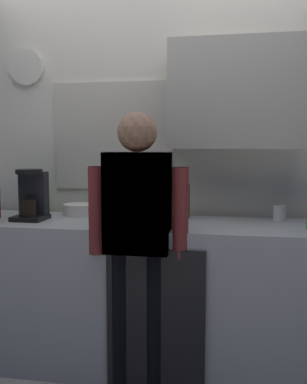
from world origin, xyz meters
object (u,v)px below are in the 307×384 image
bottle_amber_beer (185,201)px  person_at_sink (138,229)px  cup_white_mug (280,213)px  cup_blue_mug (121,211)px  mixing_bowl (79,210)px  person_guest (138,229)px  bottle_olive_oil (162,205)px  bottle_dark_sauce (148,204)px  bottle_clear_soda (37,194)px  coffee_maker (32,197)px

bottle_amber_beer → person_at_sink: 0.55m
cup_white_mug → person_at_sink: bearing=-147.7°
cup_blue_mug → mixing_bowl: (-0.32, 0.09, -0.01)m
person_at_sink → person_guest: same height
bottle_amber_beer → bottle_olive_oil: bearing=-109.3°
cup_white_mug → person_at_sink: size_ratio=0.06×
bottle_amber_beer → bottle_dark_sauce: bearing=-173.1°
bottle_clear_soda → bottle_amber_beer: 1.07m
bottle_olive_oil → bottle_amber_beer: bottle_olive_oil is taller
cup_white_mug → bottle_dark_sauce: bearing=-176.9°
person_at_sink → bottle_dark_sauce: bearing=85.5°
person_guest → bottle_olive_oil: bearing=-122.3°
cup_blue_mug → cup_white_mug: 1.03m
bottle_olive_oil → mixing_bowl: bottle_olive_oil is taller
bottle_dark_sauce → mixing_bowl: bearing=178.6°
person_at_sink → bottle_amber_beer: bearing=58.3°
coffee_maker → person_at_sink: (0.77, -0.27, -0.14)m
mixing_bowl → person_guest: size_ratio=0.14×
bottle_olive_oil → person_guest: size_ratio=0.16×
bottle_amber_beer → cup_blue_mug: 0.43m
bottle_olive_oil → person_guest: (-0.11, -0.20, -0.11)m
cup_blue_mug → cup_white_mug: size_ratio=1.05×
cup_white_mug → person_at_sink: person_at_sink is taller
bottle_clear_soda → person_guest: 1.02m
coffee_maker → person_guest: (0.77, -0.27, -0.14)m
person_guest → cup_white_mug: bearing=-151.8°
cup_white_mug → person_guest: bearing=-147.7°
person_guest → cup_blue_mug: bearing=-67.3°
coffee_maker → person_at_sink: bearing=-19.3°
bottle_olive_oil → person_guest: person_guest is taller
cup_blue_mug → person_guest: bearing=-63.2°
mixing_bowl → person_at_sink: person_at_sink is taller
cup_blue_mug → person_guest: (0.20, -0.40, -0.04)m
coffee_maker → mixing_bowl: coffee_maker is taller
bottle_olive_oil → bottle_dark_sauce: bearing=117.1°
cup_white_mug → cup_blue_mug: bearing=-173.2°
person_at_sink → person_guest: 0.00m
coffee_maker → cup_blue_mug: size_ratio=3.30×
bottle_dark_sauce → cup_blue_mug: (-0.16, -0.08, -0.04)m
mixing_bowl → person_at_sink: 0.71m
cup_blue_mug → bottle_olive_oil: bearing=-33.2°
cup_blue_mug → bottle_dark_sauce: bearing=24.6°
bottle_dark_sauce → cup_white_mug: (0.85, 0.05, -0.04)m
bottle_amber_beer → mixing_bowl: 0.74m
bottle_clear_soda → cup_blue_mug: bottle_clear_soda is taller
bottle_dark_sauce → person_at_sink: size_ratio=0.11×
mixing_bowl → person_guest: bearing=-42.8°
coffee_maker → person_guest: size_ratio=0.21×
coffee_maker → cup_blue_mug: 0.59m
bottle_olive_oil → person_at_sink: person_at_sink is taller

